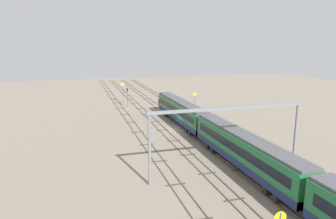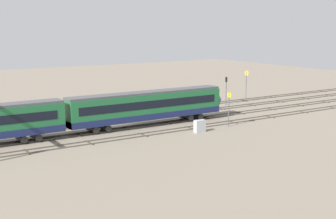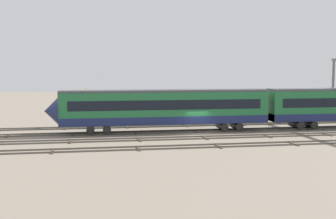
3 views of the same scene
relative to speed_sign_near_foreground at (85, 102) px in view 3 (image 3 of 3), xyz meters
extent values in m
plane|color=gray|center=(-12.82, 9.29, -3.13)|extent=(191.02, 191.02, 0.00)
cube|color=#59544C|center=(-12.82, 1.27, -3.05)|extent=(175.02, 0.07, 0.16)
cube|color=#59544C|center=(-12.82, 2.70, -3.05)|extent=(175.02, 0.07, 0.16)
cube|color=#473828|center=(-28.04, 1.99, -3.09)|extent=(0.24, 2.40, 0.08)
cube|color=#473828|center=(-20.43, 1.99, -3.09)|extent=(0.24, 2.40, 0.08)
cube|color=#473828|center=(-12.82, 1.99, -3.09)|extent=(0.24, 2.40, 0.08)
cube|color=#473828|center=(-5.21, 1.99, -3.09)|extent=(0.24, 2.40, 0.08)
cube|color=#473828|center=(2.40, 1.99, -3.09)|extent=(0.24, 2.40, 0.08)
cube|color=#473828|center=(10.01, 1.99, -3.09)|extent=(0.24, 2.40, 0.08)
cube|color=#59544C|center=(-12.82, 6.14, -3.05)|extent=(175.02, 0.07, 0.16)
cube|color=#59544C|center=(-12.82, 7.57, -3.05)|extent=(175.02, 0.07, 0.16)
cube|color=#473828|center=(-26.82, 6.85, -3.09)|extent=(0.24, 2.40, 0.08)
cube|color=#473828|center=(-19.82, 6.85, -3.09)|extent=(0.24, 2.40, 0.08)
cube|color=#473828|center=(-12.82, 6.85, -3.09)|extent=(0.24, 2.40, 0.08)
cube|color=#473828|center=(-5.82, 6.85, -3.09)|extent=(0.24, 2.40, 0.08)
cube|color=#473828|center=(1.18, 6.85, -3.09)|extent=(0.24, 2.40, 0.08)
cube|color=#473828|center=(8.18, 6.85, -3.09)|extent=(0.24, 2.40, 0.08)
cube|color=#59544C|center=(-12.82, 11.00, -3.05)|extent=(175.02, 0.07, 0.16)
cube|color=#59544C|center=(-12.82, 12.44, -3.05)|extent=(175.02, 0.07, 0.16)
cube|color=#473828|center=(-26.82, 11.72, -3.09)|extent=(0.24, 2.40, 0.08)
cube|color=#473828|center=(-19.82, 11.72, -3.09)|extent=(0.24, 2.40, 0.08)
cube|color=#473828|center=(-12.82, 11.72, -3.09)|extent=(0.24, 2.40, 0.08)
cube|color=#473828|center=(-5.82, 11.72, -3.09)|extent=(0.24, 2.40, 0.08)
cube|color=#473828|center=(1.18, 11.72, -3.09)|extent=(0.24, 2.40, 0.08)
cube|color=#59544C|center=(-12.82, 15.87, -3.05)|extent=(175.02, 0.07, 0.16)
cube|color=#59544C|center=(-12.82, 17.30, -3.05)|extent=(175.02, 0.07, 0.16)
cube|color=#473828|center=(-20.43, 16.59, -3.09)|extent=(0.24, 2.40, 0.08)
cube|color=#473828|center=(-12.82, 16.59, -3.09)|extent=(0.24, 2.40, 0.08)
cube|color=#473828|center=(-5.21, 16.59, -3.09)|extent=(0.24, 2.40, 0.08)
cube|color=#473828|center=(2.40, 16.59, -3.09)|extent=(0.24, 2.40, 0.08)
cube|color=#1E6638|center=(-9.33, 6.85, -0.27)|extent=(24.00, 2.90, 3.60)
cube|color=navy|center=(-9.33, 6.85, -1.62)|extent=(24.00, 2.94, 0.90)
cube|color=#4C4C51|center=(-9.33, 6.85, 1.68)|extent=(24.00, 2.50, 0.30)
cube|color=black|center=(-9.33, 5.39, 0.16)|extent=(22.00, 0.04, 1.10)
cube|color=black|center=(-9.33, 8.31, 0.16)|extent=(22.00, 0.04, 1.10)
cylinder|color=black|center=(-17.91, 6.85, -2.52)|extent=(0.90, 2.70, 0.90)
cylinder|color=black|center=(-16.11, 6.85, -2.52)|extent=(0.90, 2.70, 0.90)
cylinder|color=black|center=(-2.55, 6.85, -2.52)|extent=(0.90, 2.70, 0.90)
cylinder|color=black|center=(-0.75, 6.85, -2.52)|extent=(0.90, 2.70, 0.90)
cylinder|color=black|center=(-27.35, 6.85, -2.52)|extent=(0.90, 2.70, 0.90)
cylinder|color=black|center=(-25.55, 6.85, -2.52)|extent=(0.90, 2.70, 0.90)
cone|color=navy|center=(3.47, 6.85, -0.45)|extent=(1.60, 3.24, 3.24)
cylinder|color=slate|center=(-34.82, -0.50, 1.11)|extent=(0.36, 0.36, 8.48)
cylinder|color=#4C4C51|center=(-0.01, 0.00, -0.68)|extent=(0.12, 0.12, 4.91)
cylinder|color=yellow|center=(0.03, 0.00, 1.41)|extent=(0.05, 0.81, 0.81)
cube|color=black|center=(0.06, 0.00, 1.41)|extent=(0.02, 0.37, 0.12)
cube|color=#B2B7BC|center=(-5.52, -0.55, -2.30)|extent=(1.55, 0.72, 1.66)
cube|color=#333333|center=(-4.73, -0.55, -2.05)|extent=(0.02, 0.51, 0.24)
camera|label=1|loc=(-66.84, 26.97, 13.01)|focal=32.24mm
camera|label=2|loc=(-42.73, -50.06, 11.17)|focal=50.18mm
camera|label=3|loc=(-1.61, 54.33, 4.15)|focal=44.60mm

